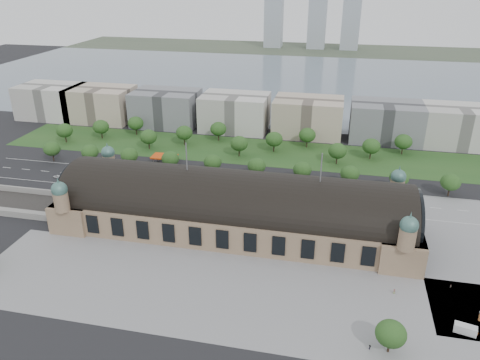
% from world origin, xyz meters
% --- Properties ---
extents(ground, '(900.00, 900.00, 0.00)m').
position_xyz_m(ground, '(0.00, 0.00, 0.00)').
color(ground, black).
rests_on(ground, ground).
extents(station, '(150.00, 48.40, 44.30)m').
position_xyz_m(station, '(0.00, 0.00, 10.28)').
color(station, '#977B5D').
rests_on(station, ground).
extents(track_cutting, '(70.00, 24.00, 3.10)m').
position_xyz_m(track_cutting, '(-110.00, -2.21, 0.70)').
color(track_cutting, black).
rests_on(track_cutting, ground).
extents(plaza_south, '(190.00, 48.00, 0.12)m').
position_xyz_m(plaza_south, '(10.00, -44.00, 0.00)').
color(plaza_south, gray).
rests_on(plaza_south, ground).
extents(road_slab, '(260.00, 26.00, 0.10)m').
position_xyz_m(road_slab, '(-20.00, 38.00, 0.00)').
color(road_slab, black).
rests_on(road_slab, ground).
extents(grass_belt, '(300.00, 45.00, 0.10)m').
position_xyz_m(grass_belt, '(-15.00, 93.00, 0.00)').
color(grass_belt, '#254F1F').
rests_on(grass_belt, ground).
extents(petrol_station, '(14.00, 13.00, 5.05)m').
position_xyz_m(petrol_station, '(-53.91, 65.28, 2.95)').
color(petrol_station, '#D9430C').
rests_on(petrol_station, ground).
extents(lake, '(700.00, 320.00, 0.08)m').
position_xyz_m(lake, '(0.00, 298.00, 0.00)').
color(lake, slate).
rests_on(lake, ground).
extents(far_shore, '(700.00, 120.00, 0.14)m').
position_xyz_m(far_shore, '(0.00, 498.00, 0.00)').
color(far_shore, '#44513D').
rests_on(far_shore, ground).
extents(far_tower_left, '(24.00, 24.00, 80.00)m').
position_xyz_m(far_tower_left, '(-60.00, 508.00, 40.00)').
color(far_tower_left, '#9EA8B2').
rests_on(far_tower_left, ground).
extents(far_tower_mid, '(24.00, 24.00, 85.00)m').
position_xyz_m(far_tower_mid, '(0.00, 508.00, 42.50)').
color(far_tower_mid, '#9EA8B2').
rests_on(far_tower_mid, ground).
extents(far_tower_right, '(24.00, 24.00, 75.00)m').
position_xyz_m(far_tower_right, '(45.00, 508.00, 37.50)').
color(far_tower_right, '#9EA8B2').
rests_on(far_tower_right, ground).
extents(office_0, '(45.00, 32.00, 24.00)m').
position_xyz_m(office_0, '(-170.00, 133.00, 12.00)').
color(office_0, silver).
rests_on(office_0, ground).
extents(office_1, '(45.00, 32.00, 24.00)m').
position_xyz_m(office_1, '(-130.00, 133.00, 12.00)').
color(office_1, '#C4AE9A').
rests_on(office_1, ground).
extents(office_2, '(45.00, 32.00, 24.00)m').
position_xyz_m(office_2, '(-80.00, 133.00, 12.00)').
color(office_2, gray).
rests_on(office_2, ground).
extents(office_3, '(45.00, 32.00, 24.00)m').
position_xyz_m(office_3, '(-30.00, 133.00, 12.00)').
color(office_3, silver).
rests_on(office_3, ground).
extents(office_4, '(45.00, 32.00, 24.00)m').
position_xyz_m(office_4, '(20.00, 133.00, 12.00)').
color(office_4, '#C4AE9A').
rests_on(office_4, ground).
extents(office_5, '(45.00, 32.00, 24.00)m').
position_xyz_m(office_5, '(70.00, 133.00, 12.00)').
color(office_5, gray).
rests_on(office_5, ground).
extents(office_6, '(45.00, 32.00, 24.00)m').
position_xyz_m(office_6, '(115.00, 133.00, 12.00)').
color(office_6, silver).
rests_on(office_6, ground).
extents(tree_row_0, '(9.60, 9.60, 11.52)m').
position_xyz_m(tree_row_0, '(-120.00, 53.00, 7.43)').
color(tree_row_0, '#2D2116').
rests_on(tree_row_0, ground).
extents(tree_row_1, '(9.60, 9.60, 11.52)m').
position_xyz_m(tree_row_1, '(-96.00, 53.00, 7.43)').
color(tree_row_1, '#2D2116').
rests_on(tree_row_1, ground).
extents(tree_row_2, '(9.60, 9.60, 11.52)m').
position_xyz_m(tree_row_2, '(-72.00, 53.00, 7.43)').
color(tree_row_2, '#2D2116').
rests_on(tree_row_2, ground).
extents(tree_row_3, '(9.60, 9.60, 11.52)m').
position_xyz_m(tree_row_3, '(-48.00, 53.00, 7.43)').
color(tree_row_3, '#2D2116').
rests_on(tree_row_3, ground).
extents(tree_row_4, '(9.60, 9.60, 11.52)m').
position_xyz_m(tree_row_4, '(-24.00, 53.00, 7.43)').
color(tree_row_4, '#2D2116').
rests_on(tree_row_4, ground).
extents(tree_row_5, '(9.60, 9.60, 11.52)m').
position_xyz_m(tree_row_5, '(0.00, 53.00, 7.43)').
color(tree_row_5, '#2D2116').
rests_on(tree_row_5, ground).
extents(tree_row_6, '(9.60, 9.60, 11.52)m').
position_xyz_m(tree_row_6, '(24.00, 53.00, 7.43)').
color(tree_row_6, '#2D2116').
rests_on(tree_row_6, ground).
extents(tree_row_7, '(9.60, 9.60, 11.52)m').
position_xyz_m(tree_row_7, '(48.00, 53.00, 7.43)').
color(tree_row_7, '#2D2116').
rests_on(tree_row_7, ground).
extents(tree_row_8, '(9.60, 9.60, 11.52)m').
position_xyz_m(tree_row_8, '(72.00, 53.00, 7.43)').
color(tree_row_8, '#2D2116').
rests_on(tree_row_8, ground).
extents(tree_row_9, '(9.60, 9.60, 11.52)m').
position_xyz_m(tree_row_9, '(96.00, 53.00, 7.43)').
color(tree_row_9, '#2D2116').
rests_on(tree_row_9, ground).
extents(tree_belt_0, '(10.40, 10.40, 12.48)m').
position_xyz_m(tree_belt_0, '(-130.00, 83.00, 8.05)').
color(tree_belt_0, '#2D2116').
rests_on(tree_belt_0, ground).
extents(tree_belt_1, '(10.40, 10.40, 12.48)m').
position_xyz_m(tree_belt_1, '(-111.00, 95.00, 8.05)').
color(tree_belt_1, '#2D2116').
rests_on(tree_belt_1, ground).
extents(tree_belt_2, '(10.40, 10.40, 12.48)m').
position_xyz_m(tree_belt_2, '(-92.00, 107.00, 8.05)').
color(tree_belt_2, '#2D2116').
rests_on(tree_belt_2, ground).
extents(tree_belt_3, '(10.40, 10.40, 12.48)m').
position_xyz_m(tree_belt_3, '(-73.00, 83.00, 8.05)').
color(tree_belt_3, '#2D2116').
rests_on(tree_belt_3, ground).
extents(tree_belt_4, '(10.40, 10.40, 12.48)m').
position_xyz_m(tree_belt_4, '(-54.00, 95.00, 8.05)').
color(tree_belt_4, '#2D2116').
rests_on(tree_belt_4, ground).
extents(tree_belt_5, '(10.40, 10.40, 12.48)m').
position_xyz_m(tree_belt_5, '(-35.00, 107.00, 8.05)').
color(tree_belt_5, '#2D2116').
rests_on(tree_belt_5, ground).
extents(tree_belt_6, '(10.40, 10.40, 12.48)m').
position_xyz_m(tree_belt_6, '(-16.00, 83.00, 8.05)').
color(tree_belt_6, '#2D2116').
rests_on(tree_belt_6, ground).
extents(tree_belt_7, '(10.40, 10.40, 12.48)m').
position_xyz_m(tree_belt_7, '(3.00, 95.00, 8.05)').
color(tree_belt_7, '#2D2116').
rests_on(tree_belt_7, ground).
extents(tree_belt_8, '(10.40, 10.40, 12.48)m').
position_xyz_m(tree_belt_8, '(22.00, 107.00, 8.05)').
color(tree_belt_8, '#2D2116').
rests_on(tree_belt_8, ground).
extents(tree_belt_9, '(10.40, 10.40, 12.48)m').
position_xyz_m(tree_belt_9, '(41.00, 83.00, 8.05)').
color(tree_belt_9, '#2D2116').
rests_on(tree_belt_9, ground).
extents(tree_belt_10, '(10.40, 10.40, 12.48)m').
position_xyz_m(tree_belt_10, '(60.00, 95.00, 8.05)').
color(tree_belt_10, '#2D2116').
rests_on(tree_belt_10, ground).
extents(tree_belt_11, '(10.40, 10.40, 12.48)m').
position_xyz_m(tree_belt_11, '(79.00, 107.00, 8.05)').
color(tree_belt_11, '#2D2116').
rests_on(tree_belt_11, ground).
extents(tree_plaza_s, '(9.00, 9.00, 10.64)m').
position_xyz_m(tree_plaza_s, '(60.00, -60.00, 6.80)').
color(tree_plaza_s, '#2D2116').
rests_on(tree_plaza_s, ground).
extents(traffic_car_0, '(4.74, 2.13, 1.58)m').
position_xyz_m(traffic_car_0, '(-104.36, 31.54, 0.79)').
color(traffic_car_0, silver).
rests_on(traffic_car_0, ground).
extents(traffic_car_2, '(5.51, 2.95, 1.47)m').
position_xyz_m(traffic_car_2, '(-69.32, 31.38, 0.74)').
color(traffic_car_2, black).
rests_on(traffic_car_2, ground).
extents(traffic_car_3, '(5.35, 2.74, 1.49)m').
position_xyz_m(traffic_car_3, '(-18.18, 38.84, 0.74)').
color(traffic_car_3, maroon).
rests_on(traffic_car_3, ground).
extents(traffic_car_5, '(4.08, 1.75, 1.31)m').
position_xyz_m(traffic_car_5, '(24.34, 40.46, 0.65)').
color(traffic_car_5, slate).
rests_on(traffic_car_5, ground).
extents(traffic_car_6, '(5.00, 2.61, 1.35)m').
position_xyz_m(traffic_car_6, '(80.33, 33.79, 0.67)').
color(traffic_car_6, '#BCBCBE').
rests_on(traffic_car_6, ground).
extents(parked_car_0, '(4.10, 3.28, 1.31)m').
position_xyz_m(parked_car_0, '(-76.52, 25.00, 0.65)').
color(parked_car_0, black).
rests_on(parked_car_0, ground).
extents(parked_car_1, '(5.52, 4.07, 1.40)m').
position_xyz_m(parked_car_1, '(-58.82, 21.00, 0.70)').
color(parked_car_1, maroon).
rests_on(parked_car_1, ground).
extents(parked_car_2, '(5.07, 4.62, 1.42)m').
position_xyz_m(parked_car_2, '(-39.70, 24.78, 0.71)').
color(parked_car_2, '#181F43').
rests_on(parked_car_2, ground).
extents(parked_car_3, '(5.19, 3.90, 1.65)m').
position_xyz_m(parked_car_3, '(-45.68, 25.00, 0.82)').
color(parked_car_3, '#54555B').
rests_on(parked_car_3, ground).
extents(parked_car_4, '(4.60, 3.65, 1.47)m').
position_xyz_m(parked_car_4, '(-41.27, 21.91, 0.73)').
color(parked_car_4, silver).
rests_on(parked_car_4, ground).
extents(parked_car_5, '(4.93, 4.62, 1.29)m').
position_xyz_m(parked_car_5, '(-52.66, 25.00, 0.64)').
color(parked_car_5, gray).
rests_on(parked_car_5, ground).
extents(parked_car_6, '(5.86, 5.12, 1.62)m').
position_xyz_m(parked_car_6, '(-22.32, 24.34, 0.81)').
color(parked_car_6, black).
rests_on(parked_car_6, ground).
extents(bus_west, '(10.65, 2.96, 2.94)m').
position_xyz_m(bus_west, '(1.41, 27.00, 1.47)').
color(bus_west, red).
rests_on(bus_west, ground).
extents(bus_mid, '(11.30, 3.45, 3.10)m').
position_xyz_m(bus_mid, '(11.44, 27.00, 1.55)').
color(bus_mid, beige).
rests_on(bus_mid, ground).
extents(bus_east, '(10.71, 3.06, 2.95)m').
position_xyz_m(bus_east, '(25.83, 27.00, 1.48)').
color(bus_east, silver).
rests_on(bus_east, ground).
extents(van_south, '(6.97, 4.08, 2.83)m').
position_xyz_m(van_south, '(83.25, -46.84, 1.35)').
color(van_south, silver).
rests_on(van_south, ground).
extents(pedestrian_0, '(0.94, 0.63, 1.78)m').
position_xyz_m(pedestrian_0, '(63.88, -31.77, 0.89)').
color(pedestrian_0, gray).
rests_on(pedestrian_0, ground).
extents(pedestrian_1, '(0.81, 0.83, 1.93)m').
position_xyz_m(pedestrian_1, '(86.95, -47.86, 0.96)').
color(pedestrian_1, gray).
rests_on(pedestrian_1, ground).
extents(pedestrian_2, '(0.57, 0.84, 1.59)m').
position_xyz_m(pedestrian_2, '(83.54, -24.19, 0.79)').
color(pedestrian_2, gray).
rests_on(pedestrian_2, ground).
extents(pedestrian_4, '(1.10, 1.14, 1.72)m').
position_xyz_m(pedestrian_4, '(54.72, -60.35, 0.86)').
color(pedestrian_4, gray).
rests_on(pedestrian_4, ground).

